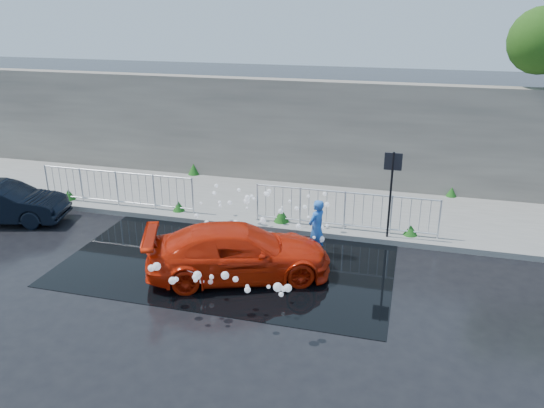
# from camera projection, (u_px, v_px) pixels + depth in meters

# --- Properties ---
(ground) EXTENTS (90.00, 90.00, 0.00)m
(ground) POSITION_uv_depth(u_px,v_px,m) (197.00, 276.00, 12.50)
(ground) COLOR black
(ground) RESTS_ON ground
(pavement) EXTENTS (30.00, 4.00, 0.15)m
(pavement) POSITION_uv_depth(u_px,v_px,m) (257.00, 201.00, 16.99)
(pavement) COLOR slate
(pavement) RESTS_ON ground
(curb) EXTENTS (30.00, 0.25, 0.16)m
(curb) POSITION_uv_depth(u_px,v_px,m) (237.00, 225.00, 15.18)
(curb) COLOR slate
(curb) RESTS_ON ground
(retaining_wall) EXTENTS (30.00, 0.60, 3.50)m
(retaining_wall) POSITION_uv_depth(u_px,v_px,m) (275.00, 130.00, 18.32)
(retaining_wall) COLOR #605851
(retaining_wall) RESTS_ON pavement
(puddle) EXTENTS (8.00, 5.00, 0.01)m
(puddle) POSITION_uv_depth(u_px,v_px,m) (231.00, 259.00, 13.28)
(puddle) COLOR black
(puddle) RESTS_ON ground
(sign_post) EXTENTS (0.45, 0.06, 2.50)m
(sign_post) POSITION_uv_depth(u_px,v_px,m) (392.00, 181.00, 13.66)
(sign_post) COLOR black
(sign_post) RESTS_ON ground
(railing_left) EXTENTS (5.05, 0.05, 1.10)m
(railing_left) POSITION_uv_depth(u_px,v_px,m) (117.00, 187.00, 16.24)
(railing_left) COLOR silver
(railing_left) RESTS_ON pavement
(railing_right) EXTENTS (5.05, 0.05, 1.10)m
(railing_right) POSITION_uv_depth(u_px,v_px,m) (345.00, 209.00, 14.53)
(railing_right) COLOR silver
(railing_right) RESTS_ON pavement
(weeds) EXTENTS (12.17, 3.93, 0.40)m
(weeds) POSITION_uv_depth(u_px,v_px,m) (244.00, 197.00, 16.59)
(weeds) COLOR #184412
(weeds) RESTS_ON pavement
(water_spray) EXTENTS (3.61, 5.56, 1.06)m
(water_spray) POSITION_uv_depth(u_px,v_px,m) (251.00, 236.00, 12.92)
(water_spray) COLOR white
(water_spray) RESTS_ON ground
(red_car) EXTENTS (4.60, 3.20, 1.24)m
(red_car) POSITION_uv_depth(u_px,v_px,m) (239.00, 252.00, 12.29)
(red_car) COLOR red
(red_car) RESTS_ON ground
(dark_car) EXTENTS (3.73, 2.03, 1.17)m
(dark_car) POSITION_uv_depth(u_px,v_px,m) (3.00, 203.00, 15.40)
(dark_car) COLOR black
(dark_car) RESTS_ON ground
(person) EXTENTS (0.57, 0.65, 1.50)m
(person) POSITION_uv_depth(u_px,v_px,m) (316.00, 228.00, 13.25)
(person) COLOR blue
(person) RESTS_ON ground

